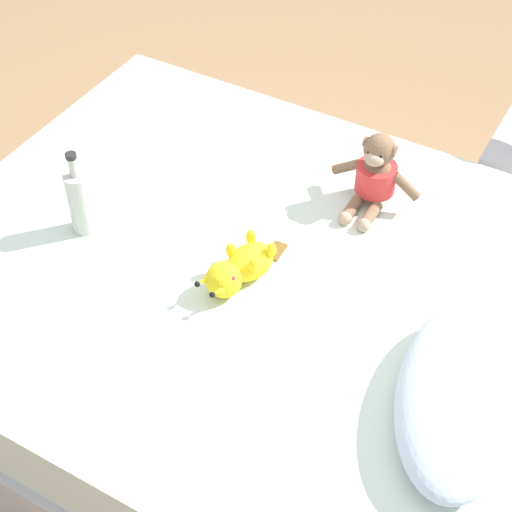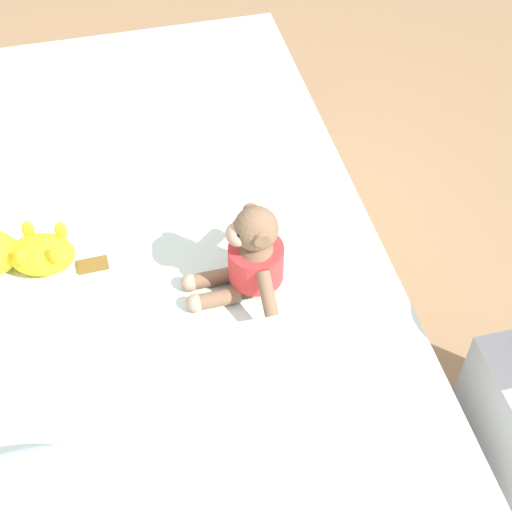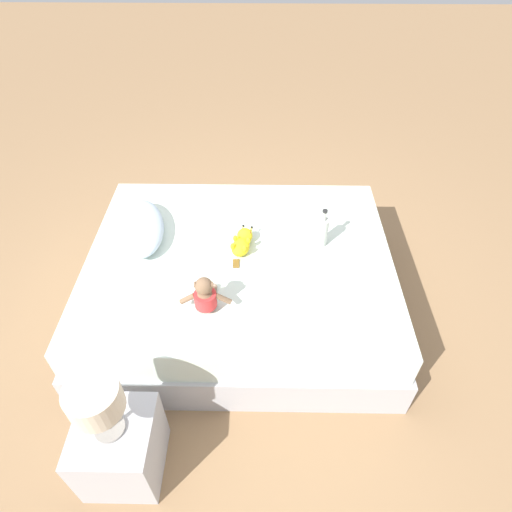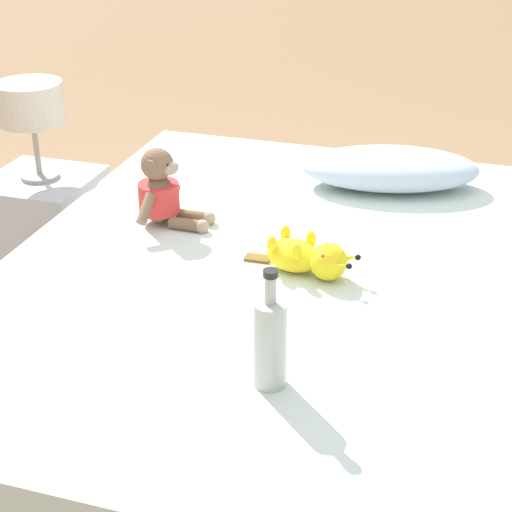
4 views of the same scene
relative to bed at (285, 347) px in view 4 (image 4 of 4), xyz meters
name	(u,v)px [view 4 (image 4 of 4)]	position (x,y,z in m)	size (l,w,h in m)	color
ground_plane	(283,417)	(0.00, 0.00, -0.25)	(16.00, 16.00, 0.00)	#93704C
bed	(285,347)	(0.00, 0.00, 0.00)	(1.57, 1.96, 0.51)	#B2B2B7
pillow	(390,168)	(0.18, 0.64, 0.32)	(0.63, 0.41, 0.13)	silver
plush_monkey	(162,193)	(-0.43, 0.16, 0.36)	(0.23, 0.29, 0.24)	brown
plush_yellow_creature	(308,257)	(0.06, -0.02, 0.31)	(0.33, 0.15, 0.10)	yellow
glass_bottle	(270,341)	(0.10, -0.52, 0.37)	(0.07, 0.07, 0.27)	#B7BCB2
nightstand	(47,230)	(-1.09, 0.55, -0.04)	(0.38, 0.38, 0.43)	#B2B2B7
bedside_lamp	(31,106)	(-1.09, 0.55, 0.45)	(0.23, 0.23, 0.35)	gray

